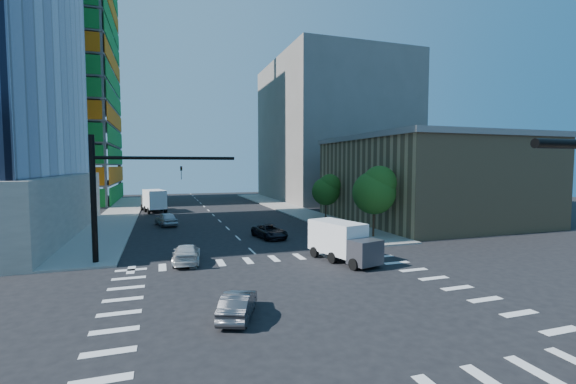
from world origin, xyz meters
name	(u,v)px	position (x,y,z in m)	size (l,w,h in m)	color
ground	(304,300)	(0.00, 0.00, 0.00)	(160.00, 160.00, 0.00)	black
road_markings	(304,300)	(0.00, 0.00, 0.01)	(20.00, 20.00, 0.01)	silver
sidewalk_ne	(288,208)	(12.50, 40.00, 0.07)	(5.00, 60.00, 0.15)	gray
sidewalk_nw	(120,215)	(-12.50, 40.00, 0.07)	(5.00, 60.00, 0.15)	gray
construction_building	(37,66)	(-27.41, 61.93, 24.61)	(25.16, 34.50, 70.60)	slate
commercial_building	(428,179)	(25.00, 22.00, 5.31)	(20.50, 22.50, 10.60)	#977E57
bg_building_ne	(332,131)	(27.00, 55.00, 14.00)	(24.00, 30.00, 28.00)	slate
signal_mast_nw	(116,187)	(-10.00, 11.50, 5.49)	(10.20, 0.40, 9.00)	black
tree_south	(376,190)	(12.63, 13.90, 4.69)	(4.16, 4.16, 6.82)	#382316
tree_north	(327,189)	(12.93, 25.90, 3.99)	(3.54, 3.52, 5.78)	#382316
car_nb_far	(269,231)	(2.90, 17.04, 0.65)	(2.16, 4.68, 1.30)	black
car_sb_near	(186,254)	(-5.34, 9.82, 0.66)	(1.86, 4.58, 1.33)	silver
car_sb_mid	(166,219)	(-6.45, 28.15, 0.78)	(1.84, 4.58, 1.56)	#AFB1B7
car_sb_cross	(238,304)	(-3.73, -1.20, 0.61)	(1.29, 3.69, 1.22)	#48484C
box_truck_near	(345,245)	(5.62, 6.45, 1.26)	(3.60, 5.83, 2.85)	black
box_truck_far	(153,202)	(-8.11, 43.24, 1.47)	(3.99, 6.76, 3.32)	black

